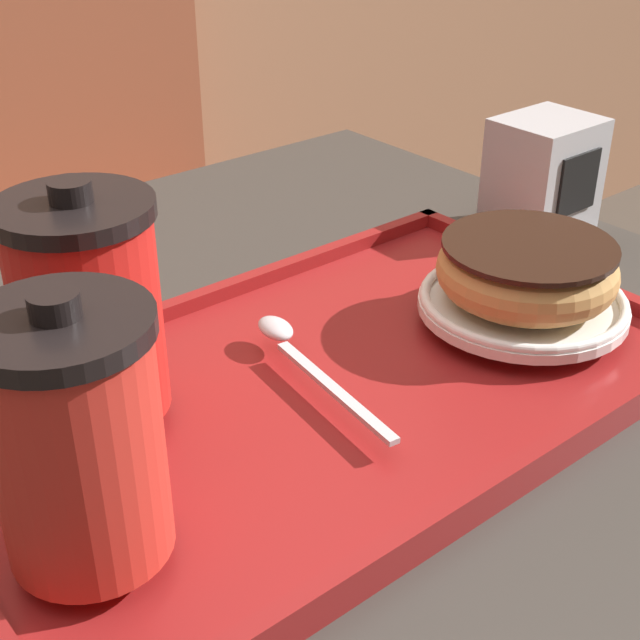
{
  "coord_description": "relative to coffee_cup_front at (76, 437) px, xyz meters",
  "views": [
    {
      "loc": [
        -0.32,
        -0.41,
        1.07
      ],
      "look_at": [
        0.01,
        -0.01,
        0.78
      ],
      "focal_mm": 50.0,
      "sensor_mm": 36.0,
      "label": 1
    }
  ],
  "objects": [
    {
      "name": "spoon",
      "position": [
        0.2,
        0.08,
        -0.06
      ],
      "size": [
        0.04,
        0.17,
        0.01
      ],
      "rotation": [
        0.0,
        0.0,
        1.45
      ],
      "color": "silver",
      "rests_on": "serving_tray"
    },
    {
      "name": "plate_with_chocolate_donut",
      "position": [
        0.37,
        0.02,
        -0.06
      ],
      "size": [
        0.16,
        0.16,
        0.01
      ],
      "color": "white",
      "rests_on": "serving_tray"
    },
    {
      "name": "serving_tray",
      "position": [
        0.2,
        0.05,
        -0.09
      ],
      "size": [
        0.53,
        0.31,
        0.02
      ],
      "color": "maroon",
      "rests_on": "cafe_table"
    },
    {
      "name": "cafe_table",
      "position": [
        0.19,
        0.07,
        -0.27
      ],
      "size": [
        0.86,
        0.87,
        0.72
      ],
      "color": "#38332D",
      "rests_on": "ground_plane"
    },
    {
      "name": "donut_chocolate_glazed",
      "position": [
        0.37,
        0.02,
        -0.03
      ],
      "size": [
        0.14,
        0.14,
        0.04
      ],
      "color": "tan",
      "rests_on": "plate_with_chocolate_donut"
    },
    {
      "name": "napkin_dispenser",
      "position": [
        0.54,
        0.14,
        -0.04
      ],
      "size": [
        0.09,
        0.08,
        0.11
      ],
      "color": "#B7B7BC",
      "rests_on": "cafe_table"
    },
    {
      "name": "coffee_cup_rear",
      "position": [
        0.06,
        0.11,
        0.0
      ],
      "size": [
        0.1,
        0.1,
        0.15
      ],
      "color": "red",
      "rests_on": "serving_tray"
    },
    {
      "name": "coffee_cup_front",
      "position": [
        0.0,
        0.0,
        0.0
      ],
      "size": [
        0.09,
        0.09,
        0.15
      ],
      "color": "red",
      "rests_on": "serving_tray"
    }
  ]
}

